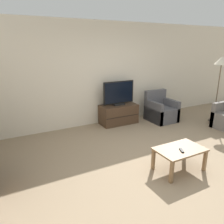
% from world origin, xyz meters
% --- Properties ---
extents(ground_plane, '(24.00, 24.00, 0.00)m').
position_xyz_m(ground_plane, '(0.00, 0.00, 0.00)').
color(ground_plane, '#89755B').
extents(wall_back, '(12.00, 0.06, 2.70)m').
position_xyz_m(wall_back, '(0.00, 2.53, 1.35)').
color(wall_back, beige).
rests_on(wall_back, ground).
extents(tv_stand, '(1.02, 0.52, 0.53)m').
position_xyz_m(tv_stand, '(0.19, 2.20, 0.27)').
color(tv_stand, '#422D1E').
rests_on(tv_stand, ground).
extents(tv, '(0.91, 0.18, 0.65)m').
position_xyz_m(tv, '(0.19, 2.20, 0.84)').
color(tv, black).
rests_on(tv, tv_stand).
extents(armchair, '(0.70, 0.76, 0.85)m').
position_xyz_m(armchair, '(1.38, 1.85, 0.28)').
color(armchair, '#4C4C51').
rests_on(armchair, ground).
extents(coffee_table, '(0.84, 0.53, 0.41)m').
position_xyz_m(coffee_table, '(-0.08, -0.37, 0.35)').
color(coffee_table, brown).
rests_on(coffee_table, ground).
extents(remote, '(0.10, 0.15, 0.02)m').
position_xyz_m(remote, '(-0.12, -0.45, 0.42)').
color(remote, black).
rests_on(remote, coffee_table).
extents(floor_lamp, '(0.39, 0.39, 1.81)m').
position_xyz_m(floor_lamp, '(2.71, 1.08, 1.61)').
color(floor_lamp, black).
rests_on(floor_lamp, ground).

